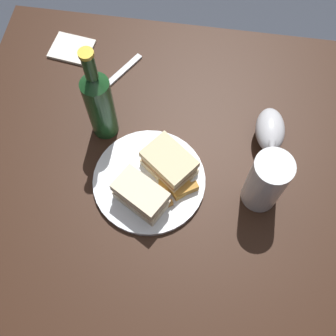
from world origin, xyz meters
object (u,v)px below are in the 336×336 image
at_px(sandwich_half_left, 141,195).
at_px(gravy_boat, 270,130).
at_px(fork, 117,76).
at_px(pint_glass, 265,184).
at_px(cider_bottle, 99,103).
at_px(napkin, 72,49).
at_px(sandwich_half_right, 169,163).
at_px(plate, 149,181).

height_order(sandwich_half_left, gravy_boat, sandwich_half_left).
bearing_deg(fork, pint_glass, 86.30).
relative_size(pint_glass, cider_bottle, 0.59).
xyz_separation_m(gravy_boat, napkin, (-0.54, 0.20, -0.04)).
bearing_deg(pint_glass, fork, 143.96).
bearing_deg(gravy_boat, cider_bottle, -176.37).
height_order(sandwich_half_right, fork, sandwich_half_right).
xyz_separation_m(plate, fork, (-0.13, 0.29, -0.00)).
height_order(plate, sandwich_half_left, sandwich_half_left).
xyz_separation_m(sandwich_half_left, napkin, (-0.27, 0.41, -0.04)).
xyz_separation_m(pint_glass, gravy_boat, (0.01, 0.15, -0.03)).
bearing_deg(napkin, sandwich_half_right, -45.64).
bearing_deg(cider_bottle, fork, 90.94).
relative_size(cider_bottle, napkin, 2.56).
distance_m(sandwich_half_left, sandwich_half_right, 0.10).
relative_size(plate, fork, 1.46).
distance_m(pint_glass, fork, 0.49).
distance_m(napkin, fork, 0.16).
bearing_deg(sandwich_half_left, napkin, 122.96).
xyz_separation_m(sandwich_half_right, cider_bottle, (-0.17, 0.09, 0.07)).
distance_m(pint_glass, napkin, 0.64).
relative_size(sandwich_half_left, sandwich_half_right, 0.96).
height_order(cider_bottle, napkin, cider_bottle).
relative_size(pint_glass, napkin, 1.51).
bearing_deg(fork, cider_bottle, 33.28).
relative_size(pint_glass, fork, 0.92).
xyz_separation_m(plate, gravy_boat, (0.27, 0.15, 0.04)).
bearing_deg(plate, sandwich_half_right, 38.42).
height_order(sandwich_half_left, pint_glass, pint_glass).
bearing_deg(napkin, pint_glass, -33.82).
bearing_deg(gravy_boat, sandwich_half_left, -142.97).
bearing_deg(plate, napkin, 127.50).
bearing_deg(plate, gravy_boat, 29.91).
height_order(pint_glass, napkin, pint_glass).
bearing_deg(gravy_boat, fork, 161.73).
bearing_deg(fork, sandwich_half_right, 67.25).
relative_size(sandwich_half_left, pint_glass, 0.80).
height_order(sandwich_half_right, napkin, sandwich_half_right).
distance_m(plate, sandwich_half_left, 0.07).
height_order(sandwich_half_right, cider_bottle, cider_bottle).
distance_m(sandwich_half_left, pint_glass, 0.27).
distance_m(cider_bottle, fork, 0.19).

